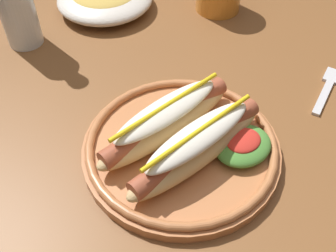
{
  "coord_description": "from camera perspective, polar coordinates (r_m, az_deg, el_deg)",
  "views": [
    {
      "loc": [
        -0.27,
        -0.43,
        1.18
      ],
      "look_at": [
        -0.05,
        -0.13,
        0.77
      ],
      "focal_mm": 43.23,
      "sensor_mm": 36.0,
      "label": 1
    }
  ],
  "objects": [
    {
      "name": "dining_table",
      "position": [
        0.74,
        -3.18,
        0.71
      ],
      "size": [
        1.22,
        0.94,
        0.74
      ],
      "color": "brown",
      "rests_on": "ground_plane"
    },
    {
      "name": "fork",
      "position": [
        0.7,
        21.59,
        5.11
      ],
      "size": [
        0.12,
        0.07,
        0.0
      ],
      "rotation": [
        0.0,
        0.0,
        0.41
      ],
      "color": "silver",
      "rests_on": "dining_table"
    },
    {
      "name": "hot_dog_plate",
      "position": [
        0.55,
        2.27,
        -2.18
      ],
      "size": [
        0.27,
        0.27,
        0.08
      ],
      "color": "#B77042",
      "rests_on": "dining_table"
    }
  ]
}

